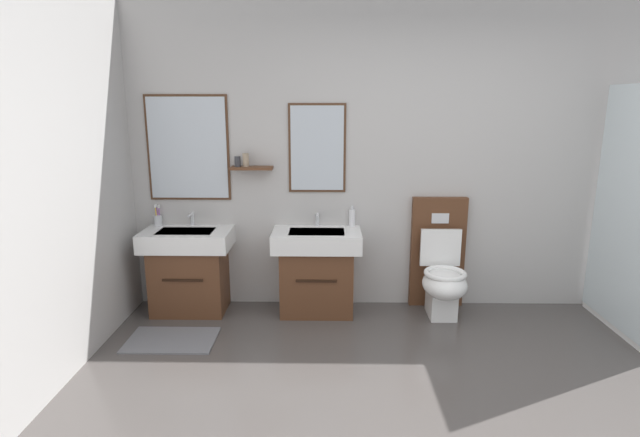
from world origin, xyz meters
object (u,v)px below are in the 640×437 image
at_px(vanity_sink_left, 189,268).
at_px(toilet, 441,271).
at_px(soap_dispenser, 352,218).
at_px(toothbrush_cup, 158,219).
at_px(vanity_sink_right, 317,268).

distance_m(vanity_sink_left, toilet, 2.20).
relative_size(vanity_sink_left, soap_dispenser, 4.15).
bearing_deg(toothbrush_cup, toilet, -3.69).
relative_size(vanity_sink_left, vanity_sink_right, 1.00).
height_order(toilet, soap_dispenser, toilet).
distance_m(toothbrush_cup, soap_dispenser, 1.73).
relative_size(vanity_sink_right, toilet, 0.76).
height_order(vanity_sink_right, soap_dispenser, soap_dispenser).
xyz_separation_m(vanity_sink_left, soap_dispenser, (1.43, 0.17, 0.42)).
bearing_deg(toothbrush_cup, vanity_sink_right, -6.40).
distance_m(vanity_sink_left, soap_dispenser, 1.50).
distance_m(toilet, soap_dispenser, 0.90).
bearing_deg(vanity_sink_right, vanity_sink_left, 180.00).
height_order(vanity_sink_right, toothbrush_cup, toothbrush_cup).
bearing_deg(vanity_sink_left, soap_dispenser, 6.74).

